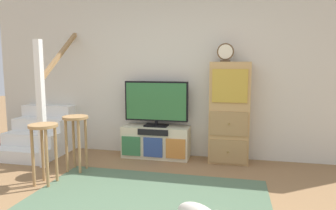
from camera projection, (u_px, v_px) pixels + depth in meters
name	position (u px, v px, depth m)	size (l,w,h in m)	color
back_wall	(178.00, 71.00, 4.79)	(6.40, 0.12, 2.70)	beige
area_rug	(145.00, 203.00, 3.17)	(2.60, 1.80, 0.01)	#4C664C
media_console	(156.00, 142.00, 4.74)	(1.05, 0.38, 0.50)	beige
television	(156.00, 103.00, 4.69)	(1.01, 0.22, 0.71)	black
side_cabinet	(229.00, 113.00, 4.45)	(0.58, 0.38, 1.50)	tan
desk_clock	(225.00, 53.00, 4.33)	(0.24, 0.08, 0.27)	#4C3823
staircase	(47.00, 129.00, 5.16)	(1.00, 1.36, 2.20)	white
bar_stool_near	(44.00, 140.00, 3.62)	(0.34, 0.34, 0.75)	#A37A4C
bar_stool_far	(76.00, 131.00, 4.08)	(0.34, 0.34, 0.77)	#A37A4C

